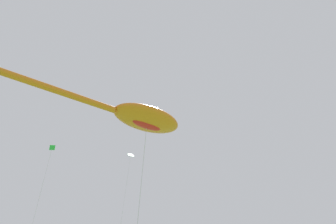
% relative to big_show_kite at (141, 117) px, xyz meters
% --- Properties ---
extents(big_show_kite, '(14.14, 3.75, 14.66)m').
position_rel_big_show_kite_xyz_m(big_show_kite, '(0.00, 0.00, 0.00)').
color(big_show_kite, orange).
rests_on(big_show_kite, ground).
extents(small_kite_bird_shape, '(1.03, 2.14, 16.22)m').
position_rel_big_show_kite_xyz_m(small_kite_bird_shape, '(-2.79, 13.63, 0.04)').
color(small_kite_bird_shape, green).
rests_on(small_kite_bird_shape, ground).
extents(small_kite_triangle_green, '(3.25, 3.12, 20.07)m').
position_rel_big_show_kite_xyz_m(small_kite_triangle_green, '(8.96, 17.31, 4.06)').
color(small_kite_triangle_green, green).
rests_on(small_kite_triangle_green, ground).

